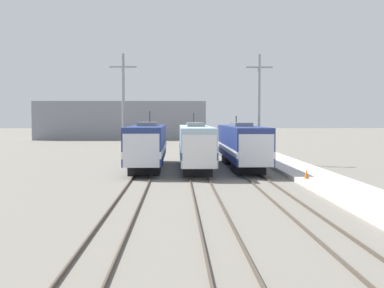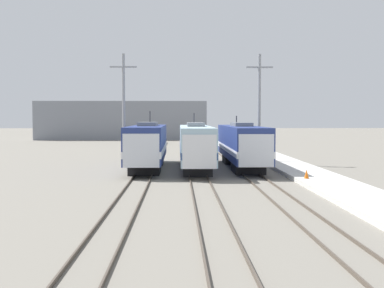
% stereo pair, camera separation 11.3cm
% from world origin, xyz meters
% --- Properties ---
extents(ground_plane, '(400.00, 400.00, 0.00)m').
position_xyz_m(ground_plane, '(0.00, 0.00, 0.00)').
color(ground_plane, slate).
extents(rail_pair_far_left, '(1.51, 120.00, 0.15)m').
position_xyz_m(rail_pair_far_left, '(-4.47, 0.00, 0.07)').
color(rail_pair_far_left, '#4C4238').
rests_on(rail_pair_far_left, ground_plane).
extents(rail_pair_center, '(1.51, 120.00, 0.15)m').
position_xyz_m(rail_pair_center, '(0.00, 0.00, 0.07)').
color(rail_pair_center, '#4C4238').
rests_on(rail_pair_center, ground_plane).
extents(rail_pair_far_right, '(1.51, 120.00, 0.15)m').
position_xyz_m(rail_pair_far_right, '(4.47, 0.00, 0.07)').
color(rail_pair_far_right, '#4C4238').
rests_on(rail_pair_far_right, ground_plane).
extents(locomotive_far_left, '(3.12, 18.26, 5.49)m').
position_xyz_m(locomotive_far_left, '(-4.47, 8.07, 2.26)').
color(locomotive_far_left, black).
rests_on(locomotive_far_left, ground_plane).
extents(locomotive_center, '(2.87, 20.04, 5.29)m').
position_xyz_m(locomotive_center, '(0.00, 7.93, 2.23)').
color(locomotive_center, '#232326').
rests_on(locomotive_center, ground_plane).
extents(locomotive_far_right, '(3.05, 20.02, 5.00)m').
position_xyz_m(locomotive_far_right, '(4.47, 9.23, 2.23)').
color(locomotive_far_right, black).
rests_on(locomotive_far_right, ground_plane).
extents(catenary_tower_left, '(2.76, 0.31, 11.40)m').
position_xyz_m(catenary_tower_left, '(-7.26, 13.85, 5.96)').
color(catenary_tower_left, gray).
rests_on(catenary_tower_left, ground_plane).
extents(catenary_tower_right, '(2.76, 0.31, 11.40)m').
position_xyz_m(catenary_tower_right, '(6.83, 13.85, 5.96)').
color(catenary_tower_right, gray).
rests_on(catenary_tower_right, ground_plane).
extents(platform, '(4.00, 120.00, 0.35)m').
position_xyz_m(platform, '(9.11, 0.00, 0.17)').
color(platform, beige).
rests_on(platform, ground_plane).
extents(traffic_cone, '(0.36, 0.36, 0.66)m').
position_xyz_m(traffic_cone, '(7.82, -2.79, 0.67)').
color(traffic_cone, orange).
rests_on(traffic_cone, platform).
extents(depot_building, '(36.68, 15.01, 8.31)m').
position_xyz_m(depot_building, '(-13.96, 79.00, 4.16)').
color(depot_building, gray).
rests_on(depot_building, ground_plane).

